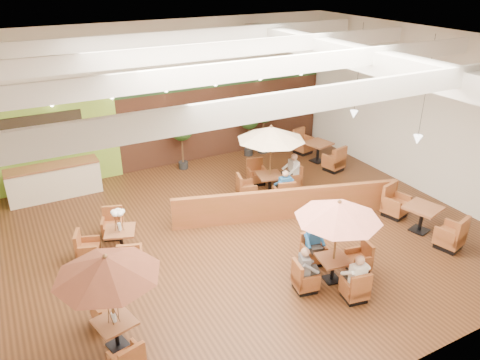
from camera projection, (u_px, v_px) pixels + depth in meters
room at (227, 104)px, 13.45m from camera, size 14.04×14.00×5.52m
service_counter at (54, 181)px, 15.87m from camera, size 3.00×0.75×1.18m
booth_divider at (288, 204)px, 14.58m from camera, size 6.97×2.30×1.00m
table_0 at (108, 278)px, 9.14m from camera, size 2.13×2.35×2.32m
table_1 at (337, 226)px, 11.24m from camera, size 2.31×2.31×2.30m
table_2 at (271, 148)px, 15.60m from camera, size 2.54×2.54×2.50m
table_3 at (113, 240)px, 12.79m from camera, size 1.78×2.53×1.48m
table_4 at (421, 219)px, 13.91m from camera, size 1.14×2.90×1.04m
table_5 at (318, 152)px, 18.77m from camera, size 1.09×2.84×1.02m
topiary_0 at (181, 131)px, 17.65m from camera, size 0.88×0.88×2.05m
topiary_1 at (249, 120)px, 18.90m from camera, size 0.88×0.88×2.04m
topiary_2 at (264, 113)px, 19.10m from camera, size 1.00×1.00×2.32m
diner_0 at (357, 273)px, 10.93m from camera, size 0.40×0.32×0.81m
diner_1 at (314, 240)px, 12.28m from camera, size 0.38×0.33×0.72m
diner_2 at (306, 265)px, 11.25m from camera, size 0.39×0.42×0.77m
diner_3 at (284, 184)px, 15.28m from camera, size 0.41×0.35×0.80m
diner_4 at (292, 168)px, 16.39m from camera, size 0.36×0.44×0.85m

